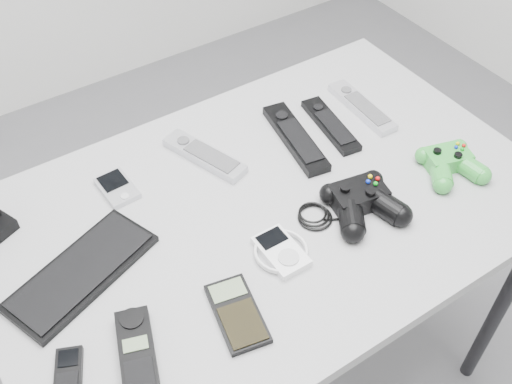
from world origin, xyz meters
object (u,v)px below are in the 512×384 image
mobile_phone (68,375)px  controller_green (450,162)px  desk (266,225)px  controller_black (362,200)px  remote_black_a (295,137)px  mp3_player (281,251)px  cordless_handset (138,359)px  calculator (237,313)px  remote_silver_a (204,155)px  remote_black_b (330,125)px  pda_keyboard (82,271)px  pda (117,188)px  remote_silver_b (362,106)px

mobile_phone → controller_green: 0.87m
desk → controller_black: controller_black is taller
remote_black_a → mp3_player: remote_black_a is taller
mp3_player → remote_black_a: bearing=49.5°
mobile_phone → controller_black: 0.63m
cordless_handset → calculator: bearing=14.8°
remote_silver_a → mobile_phone: remote_silver_a is taller
calculator → desk: bearing=56.3°
remote_black_b → remote_black_a: bearing=-175.5°
pda_keyboard → remote_silver_a: remote_silver_a is taller
calculator → remote_black_b: bearing=45.9°
pda → calculator: size_ratio=0.67×
pda_keyboard → mobile_phone: bearing=-138.4°
cordless_handset → mobile_phone: bearing=177.8°
remote_black_b → mobile_phone: remote_black_b is taller
remote_silver_b → mobile_phone: size_ratio=2.21×
pda_keyboard → pda: pda_keyboard is taller
pda_keyboard → controller_green: (0.77, -0.17, 0.01)m
calculator → mobile_phone: bearing=-178.7°
desk → remote_black_a: (0.16, 0.12, 0.08)m
desk → calculator: calculator is taller
desk → pda_keyboard: pda_keyboard is taller
remote_silver_b → controller_black: size_ratio=0.80×
remote_black_a → remote_black_b: remote_black_a is taller
remote_silver_a → calculator: 0.41m
remote_black_a → controller_green: bearing=-39.1°
remote_silver_b → controller_green: 0.26m
pda_keyboard → controller_black: controller_black is taller
pda_keyboard → remote_black_a: 0.55m
remote_silver_b → pda: bearing=175.5°
remote_silver_b → remote_silver_a: bearing=174.3°
remote_black_a → mobile_phone: (-0.64, -0.26, -0.00)m
pda → mobile_phone: same height
controller_black → pda: bearing=151.6°
remote_silver_a → pda_keyboard: bearing=-176.3°
remote_black_b → calculator: 0.55m
remote_black_b → remote_silver_a: bearing=175.2°
desk → calculator: 0.28m
remote_black_a → mobile_phone: bearing=-148.0°
remote_silver_a → remote_silver_b: (0.40, -0.06, -0.00)m
pda_keyboard → remote_silver_a: 0.38m
pda → remote_silver_b: 0.61m
mobile_phone → controller_green: (0.87, 0.01, 0.01)m
controller_black → calculator: bearing=-156.9°
mp3_player → controller_green: 0.44m
remote_silver_b → desk: bearing=-157.8°
remote_black_b → calculator: (-0.45, -0.31, -0.00)m
desk → remote_silver_a: 0.21m
desk → cordless_handset: bearing=-154.4°
remote_black_a → cordless_handset: (-0.54, -0.30, 0.00)m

